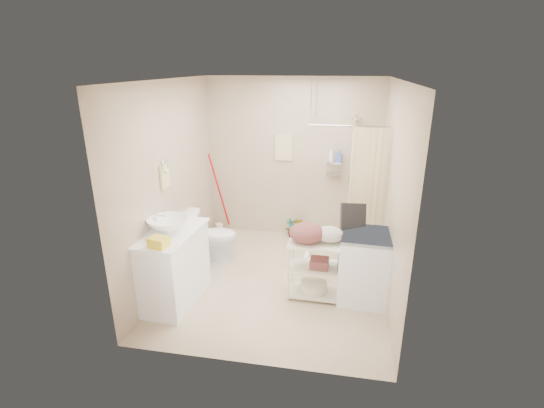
{
  "coord_description": "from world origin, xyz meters",
  "views": [
    {
      "loc": [
        0.78,
        -4.62,
        2.77
      ],
      "look_at": [
        -0.1,
        0.25,
        1.0
      ],
      "focal_mm": 26.0,
      "sensor_mm": 36.0,
      "label": 1
    }
  ],
  "objects_px": {
    "vanity": "(173,266)",
    "toilet": "(212,236)",
    "washing_machine": "(365,267)",
    "laundry_rack": "(315,264)"
  },
  "relations": [
    {
      "from": "vanity",
      "to": "toilet",
      "type": "xyz_separation_m",
      "value": [
        0.12,
        1.1,
        -0.08
      ]
    },
    {
      "from": "toilet",
      "to": "laundry_rack",
      "type": "distance_m",
      "value": 1.73
    },
    {
      "from": "washing_machine",
      "to": "vanity",
      "type": "bearing_deg",
      "value": -165.54
    },
    {
      "from": "laundry_rack",
      "to": "washing_machine",
      "type": "bearing_deg",
      "value": 7.79
    },
    {
      "from": "washing_machine",
      "to": "laundry_rack",
      "type": "height_order",
      "value": "laundry_rack"
    },
    {
      "from": "vanity",
      "to": "laundry_rack",
      "type": "bearing_deg",
      "value": 16.06
    },
    {
      "from": "vanity",
      "to": "washing_machine",
      "type": "height_order",
      "value": "vanity"
    },
    {
      "from": "washing_machine",
      "to": "laundry_rack",
      "type": "bearing_deg",
      "value": -170.1
    },
    {
      "from": "vanity",
      "to": "washing_machine",
      "type": "distance_m",
      "value": 2.34
    },
    {
      "from": "toilet",
      "to": "vanity",
      "type": "bearing_deg",
      "value": 167.84
    }
  ]
}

